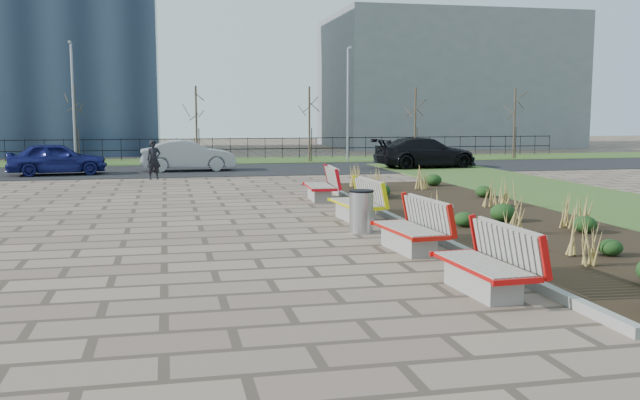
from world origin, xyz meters
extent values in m
plane|color=#7F6A57|center=(0.00, 0.00, 0.00)|extent=(120.00, 120.00, 0.00)
cube|color=black|center=(6.25, 5.00, 0.05)|extent=(4.50, 18.00, 0.10)
cube|color=gray|center=(3.92, 5.00, 0.07)|extent=(0.16, 18.00, 0.15)
cube|color=#33511E|center=(0.00, 28.00, 0.02)|extent=(80.00, 5.00, 0.04)
cube|color=black|center=(0.00, 22.00, 0.01)|extent=(80.00, 7.00, 0.02)
cylinder|color=#B2B2B7|center=(2.68, 4.04, 0.47)|extent=(0.54, 0.54, 0.95)
imported|color=black|center=(-2.08, 18.08, 0.79)|extent=(0.65, 0.51, 1.58)
imported|color=navy|center=(-6.15, 20.87, 0.71)|extent=(4.25, 2.16, 1.39)
imported|color=gray|center=(-0.61, 21.77, 0.72)|extent=(4.29, 1.67, 1.39)
imported|color=black|center=(10.61, 21.15, 0.75)|extent=(5.18, 2.52, 1.45)
cube|color=slate|center=(20.00, 42.00, 5.00)|extent=(18.00, 12.00, 10.00)
camera|label=1|loc=(-1.58, -11.25, 2.72)|focal=40.00mm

